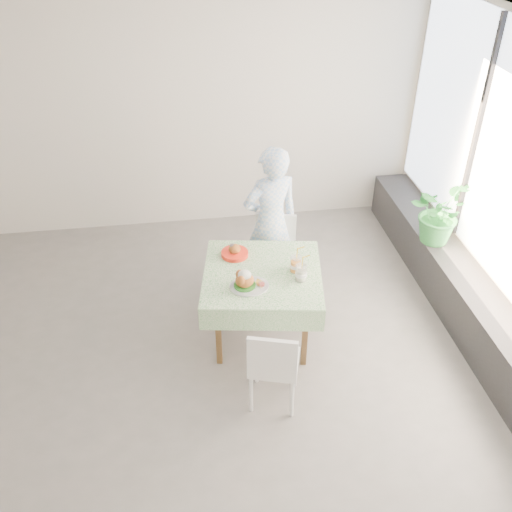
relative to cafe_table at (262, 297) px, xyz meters
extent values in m
plane|color=#5E5C59|center=(-0.80, -0.24, -0.46)|extent=(6.00, 6.00, 0.00)
plane|color=white|center=(-0.80, -0.24, 2.34)|extent=(6.00, 6.00, 0.00)
cube|color=beige|center=(-0.80, 2.26, 0.94)|extent=(6.00, 0.02, 2.80)
cube|color=black|center=(2.00, -0.24, -0.21)|extent=(0.40, 4.80, 0.50)
cube|color=brown|center=(0.00, 0.00, 0.25)|extent=(1.04, 1.04, 0.04)
cube|color=white|center=(0.00, 0.00, 0.28)|extent=(1.20, 1.20, 0.01)
cube|color=white|center=(0.21, 0.61, -0.02)|extent=(0.50, 0.50, 0.04)
cube|color=white|center=(0.26, 0.78, 0.20)|extent=(0.40, 0.14, 0.41)
cube|color=white|center=(-0.02, -0.80, -0.04)|extent=(0.48, 0.48, 0.04)
cube|color=white|center=(-0.08, -0.97, 0.17)|extent=(0.38, 0.15, 0.39)
imported|color=#98C3F4|center=(0.20, 0.75, 0.34)|extent=(0.67, 0.52, 1.61)
cylinder|color=white|center=(-0.15, -0.20, 0.29)|extent=(0.34, 0.34, 0.02)
cylinder|color=#134A12|center=(-0.18, -0.20, 0.31)|extent=(0.19, 0.19, 0.02)
ellipsoid|color=#9B5925|center=(-0.18, -0.20, 0.36)|extent=(0.16, 0.15, 0.12)
ellipsoid|color=white|center=(-0.18, -0.20, 0.42)|extent=(0.12, 0.11, 0.08)
cylinder|color=#A61D10|center=(-0.04, -0.22, 0.32)|extent=(0.06, 0.06, 0.03)
cylinder|color=white|center=(0.30, -0.03, 0.35)|extent=(0.10, 0.10, 0.14)
cylinder|color=orange|center=(0.30, -0.03, 0.34)|extent=(0.09, 0.09, 0.11)
cylinder|color=white|center=(0.30, -0.03, 0.43)|extent=(0.11, 0.11, 0.01)
cylinder|color=gold|center=(0.30, -0.03, 0.48)|extent=(0.01, 0.04, 0.20)
cylinder|color=white|center=(0.32, -0.16, 0.35)|extent=(0.10, 0.10, 0.14)
cylinder|color=beige|center=(0.32, -0.16, 0.34)|extent=(0.09, 0.09, 0.10)
cylinder|color=white|center=(0.32, -0.16, 0.43)|extent=(0.11, 0.11, 0.01)
cylinder|color=gold|center=(0.32, -0.16, 0.48)|extent=(0.01, 0.04, 0.20)
cylinder|color=red|center=(-0.21, 0.30, 0.30)|extent=(0.25, 0.25, 0.04)
cylinder|color=white|center=(-0.21, 0.30, 0.31)|extent=(0.21, 0.21, 0.01)
ellipsoid|color=#9B5925|center=(-0.21, 0.30, 0.35)|extent=(0.11, 0.11, 0.10)
imported|color=#277739|center=(1.92, 0.65, 0.37)|extent=(0.78, 0.79, 0.66)
camera|label=1|loc=(-0.66, -4.06, 3.29)|focal=40.00mm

